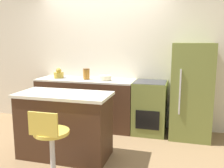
# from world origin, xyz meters

# --- Properties ---
(ground_plane) EXTENTS (14.00, 14.00, 0.00)m
(ground_plane) POSITION_xyz_m (0.00, 0.00, 0.00)
(ground_plane) COLOR #8E704C
(wall_back) EXTENTS (8.00, 0.06, 2.60)m
(wall_back) POSITION_xyz_m (0.00, 0.65, 1.30)
(wall_back) COLOR silver
(wall_back) RESTS_ON ground_plane
(back_counter) EXTENTS (1.84, 0.60, 0.93)m
(back_counter) POSITION_xyz_m (-0.28, 0.32, 0.46)
(back_counter) COLOR #422819
(back_counter) RESTS_ON ground_plane
(kitchen_island) EXTENTS (1.31, 0.63, 0.92)m
(kitchen_island) POSITION_xyz_m (-0.11, -0.93, 0.46)
(kitchen_island) COLOR #422819
(kitchen_island) RESTS_ON ground_plane
(oven_range) EXTENTS (0.57, 0.61, 0.93)m
(oven_range) POSITION_xyz_m (0.94, 0.32, 0.46)
(oven_range) COLOR olive
(oven_range) RESTS_ON ground_plane
(refrigerator) EXTENTS (0.66, 0.66, 1.60)m
(refrigerator) POSITION_xyz_m (1.62, 0.30, 0.80)
(refrigerator) COLOR olive
(refrigerator) RESTS_ON ground_plane
(stool_chair) EXTENTS (0.41, 0.41, 0.89)m
(stool_chair) POSITION_xyz_m (0.04, -1.59, 0.45)
(stool_chair) COLOR #B7B7BC
(stool_chair) RESTS_ON ground_plane
(kettle) EXTENTS (0.19, 0.19, 0.19)m
(kettle) POSITION_xyz_m (-0.80, 0.28, 1.00)
(kettle) COLOR #B29333
(kettle) RESTS_ON back_counter
(mixing_bowl) EXTENTS (0.22, 0.22, 0.08)m
(mixing_bowl) POSITION_xyz_m (0.12, 0.28, 0.97)
(mixing_bowl) COLOR beige
(mixing_bowl) RESTS_ON back_counter
(canister_jar) EXTENTS (0.13, 0.13, 0.20)m
(canister_jar) POSITION_xyz_m (-0.24, 0.28, 1.03)
(canister_jar) COLOR #9E6623
(canister_jar) RESTS_ON back_counter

